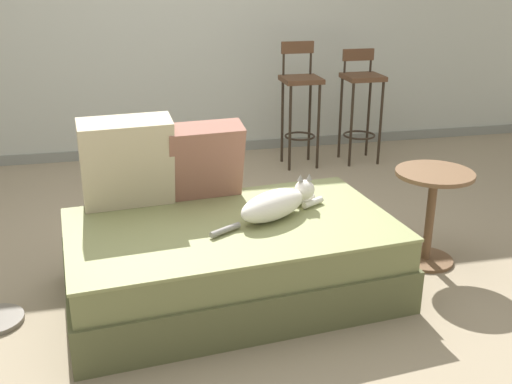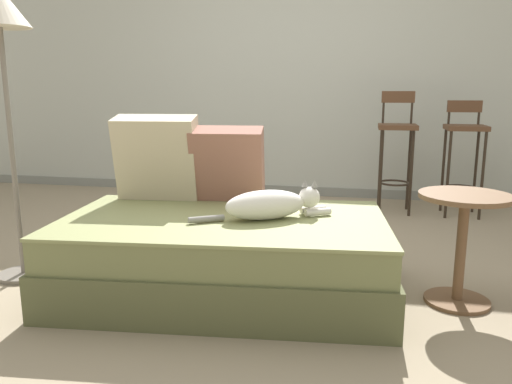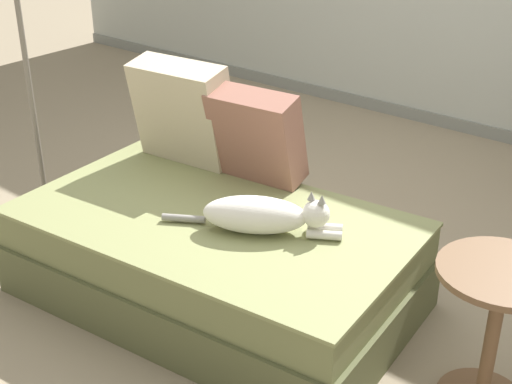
{
  "view_description": "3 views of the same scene",
  "coord_description": "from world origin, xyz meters",
  "px_view_note": "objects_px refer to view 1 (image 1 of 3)",
  "views": [
    {
      "loc": [
        -0.5,
        -3.16,
        1.64
      ],
      "look_at": [
        0.15,
        -0.3,
        0.53
      ],
      "focal_mm": 42.0,
      "sensor_mm": 36.0,
      "label": 1
    },
    {
      "loc": [
        0.68,
        -2.8,
        1.05
      ],
      "look_at": [
        0.15,
        -0.3,
        0.53
      ],
      "focal_mm": 35.0,
      "sensor_mm": 36.0,
      "label": 2
    },
    {
      "loc": [
        1.8,
        -2.33,
        1.82
      ],
      "look_at": [
        0.15,
        -0.3,
        0.53
      ],
      "focal_mm": 50.0,
      "sensor_mm": 36.0,
      "label": 3
    }
  ],
  "objects_px": {
    "throw_pillow_middle": "(204,160)",
    "side_table": "(431,204)",
    "bar_stool_by_doorway": "(361,94)",
    "throw_pillow_corner": "(127,162)",
    "couch": "(232,258)",
    "cat": "(277,204)",
    "bar_stool_near_window": "(300,94)"
  },
  "relations": [
    {
      "from": "throw_pillow_middle",
      "to": "bar_stool_near_window",
      "type": "height_order",
      "value": "bar_stool_near_window"
    },
    {
      "from": "bar_stool_by_doorway",
      "to": "side_table",
      "type": "xyz_separation_m",
      "value": [
        -0.34,
        -1.94,
        -0.23
      ]
    },
    {
      "from": "throw_pillow_middle",
      "to": "side_table",
      "type": "bearing_deg",
      "value": -12.01
    },
    {
      "from": "couch",
      "to": "throw_pillow_middle",
      "type": "xyz_separation_m",
      "value": [
        -0.08,
        0.39,
        0.42
      ]
    },
    {
      "from": "couch",
      "to": "bar_stool_near_window",
      "type": "height_order",
      "value": "bar_stool_near_window"
    },
    {
      "from": "bar_stool_by_doorway",
      "to": "side_table",
      "type": "bearing_deg",
      "value": -100.0
    },
    {
      "from": "bar_stool_by_doorway",
      "to": "side_table",
      "type": "distance_m",
      "value": 1.99
    },
    {
      "from": "throw_pillow_corner",
      "to": "bar_stool_by_doorway",
      "type": "relative_size",
      "value": 0.52
    },
    {
      "from": "couch",
      "to": "throw_pillow_corner",
      "type": "relative_size",
      "value": 3.51
    },
    {
      "from": "cat",
      "to": "side_table",
      "type": "xyz_separation_m",
      "value": [
        0.94,
        0.09,
        -0.12
      ]
    },
    {
      "from": "bar_stool_by_doorway",
      "to": "throw_pillow_corner",
      "type": "bearing_deg",
      "value": -139.75
    },
    {
      "from": "couch",
      "to": "throw_pillow_corner",
      "type": "distance_m",
      "value": 0.76
    },
    {
      "from": "throw_pillow_corner",
      "to": "bar_stool_near_window",
      "type": "distance_m",
      "value": 2.26
    },
    {
      "from": "side_table",
      "to": "throw_pillow_middle",
      "type": "bearing_deg",
      "value": 167.99
    },
    {
      "from": "bar_stool_near_window",
      "to": "side_table",
      "type": "bearing_deg",
      "value": -83.91
    },
    {
      "from": "couch",
      "to": "side_table",
      "type": "height_order",
      "value": "side_table"
    },
    {
      "from": "cat",
      "to": "bar_stool_by_doorway",
      "type": "bearing_deg",
      "value": 57.78
    },
    {
      "from": "side_table",
      "to": "bar_stool_near_window",
      "type": "bearing_deg",
      "value": 96.09
    },
    {
      "from": "throw_pillow_corner",
      "to": "bar_stool_by_doorway",
      "type": "bearing_deg",
      "value": 40.25
    },
    {
      "from": "throw_pillow_middle",
      "to": "cat",
      "type": "height_order",
      "value": "throw_pillow_middle"
    },
    {
      "from": "throw_pillow_middle",
      "to": "bar_stool_by_doorway",
      "type": "height_order",
      "value": "bar_stool_by_doorway"
    },
    {
      "from": "couch",
      "to": "throw_pillow_corner",
      "type": "height_order",
      "value": "throw_pillow_corner"
    },
    {
      "from": "couch",
      "to": "bar_stool_near_window",
      "type": "xyz_separation_m",
      "value": [
        0.98,
        2.06,
        0.41
      ]
    },
    {
      "from": "throw_pillow_middle",
      "to": "cat",
      "type": "bearing_deg",
      "value": -48.01
    },
    {
      "from": "throw_pillow_corner",
      "to": "side_table",
      "type": "xyz_separation_m",
      "value": [
        1.68,
        -0.23,
        -0.3
      ]
    },
    {
      "from": "cat",
      "to": "bar_stool_near_window",
      "type": "relative_size",
      "value": 0.65
    },
    {
      "from": "cat",
      "to": "throw_pillow_middle",
      "type": "bearing_deg",
      "value": 131.99
    },
    {
      "from": "side_table",
      "to": "cat",
      "type": "bearing_deg",
      "value": -174.41
    },
    {
      "from": "bar_stool_by_doorway",
      "to": "couch",
      "type": "bearing_deg",
      "value": -126.56
    },
    {
      "from": "cat",
      "to": "bar_stool_near_window",
      "type": "distance_m",
      "value": 2.17
    },
    {
      "from": "throw_pillow_corner",
      "to": "cat",
      "type": "bearing_deg",
      "value": -23.29
    },
    {
      "from": "bar_stool_near_window",
      "to": "bar_stool_by_doorway",
      "type": "bearing_deg",
      "value": -0.13
    }
  ]
}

